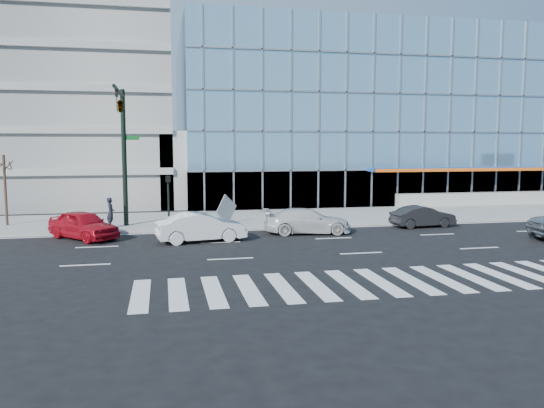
% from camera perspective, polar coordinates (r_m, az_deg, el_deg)
% --- Properties ---
extents(ground, '(160.00, 160.00, 0.00)m').
position_cam_1_polar(ground, '(28.31, 6.63, -3.68)').
color(ground, black).
rests_on(ground, ground).
extents(sidewalk, '(120.00, 8.00, 0.15)m').
position_cam_1_polar(sidewalk, '(35.89, 2.63, -1.42)').
color(sidewalk, gray).
rests_on(sidewalk, ground).
extents(theatre_building, '(42.00, 26.00, 15.00)m').
position_cam_1_polar(theatre_building, '(57.26, 11.95, 8.77)').
color(theatre_building, '#7CB0CE').
rests_on(theatre_building, ground).
extents(parking_garage, '(24.00, 24.00, 20.00)m').
position_cam_1_polar(parking_garage, '(53.89, -24.09, 11.20)').
color(parking_garage, gray).
rests_on(parking_garage, ground).
extents(ramp_block, '(6.00, 8.00, 6.00)m').
position_cam_1_polar(ramp_block, '(44.59, -8.08, 3.80)').
color(ramp_block, gray).
rests_on(ramp_block, ground).
extents(tower_backdrop, '(14.00, 14.00, 48.00)m').
position_cam_1_polar(tower_backdrop, '(100.60, -24.70, 16.68)').
color(tower_backdrop, gray).
rests_on(tower_backdrop, ground).
extents(traffic_signal, '(1.14, 5.74, 8.00)m').
position_cam_1_polar(traffic_signal, '(31.14, -15.89, 8.41)').
color(traffic_signal, black).
rests_on(traffic_signal, sidewalk).
extents(ped_signal_post, '(0.30, 0.33, 3.00)m').
position_cam_1_polar(ped_signal_post, '(31.53, -11.09, 1.18)').
color(ped_signal_post, black).
rests_on(ped_signal_post, sidewalk).
extents(street_tree_near, '(1.10, 1.10, 4.23)m').
position_cam_1_polar(street_tree_near, '(35.21, -26.88, 3.82)').
color(street_tree_near, '#332319').
rests_on(street_tree_near, sidewalk).
extents(white_suv, '(5.02, 2.48, 1.40)m').
position_cam_1_polar(white_suv, '(29.63, 3.83, -1.84)').
color(white_suv, silver).
rests_on(white_suv, ground).
extents(white_sedan, '(4.70, 2.18, 1.49)m').
position_cam_1_polar(white_sedan, '(27.28, -7.64, -2.49)').
color(white_sedan, silver).
rests_on(white_sedan, ground).
extents(dark_sedan, '(3.95, 1.61, 1.28)m').
position_cam_1_polar(dark_sedan, '(33.17, 15.91, -1.31)').
color(dark_sedan, black).
rests_on(dark_sedan, ground).
extents(red_sedan, '(4.27, 4.45, 1.50)m').
position_cam_1_polar(red_sedan, '(29.51, -19.63, -2.13)').
color(red_sedan, '#B00D1B').
rests_on(red_sedan, ground).
extents(pedestrian, '(0.46, 0.67, 1.76)m').
position_cam_1_polar(pedestrian, '(32.03, -16.97, -0.89)').
color(pedestrian, black).
rests_on(pedestrian, sidewalk).
extents(tilted_panel, '(1.41, 1.24, 1.82)m').
position_cam_1_polar(tilted_panel, '(32.25, -4.92, -0.54)').
color(tilted_panel, '#9B9B9B').
rests_on(tilted_panel, sidewalk).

